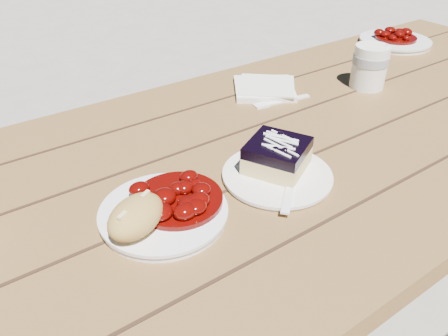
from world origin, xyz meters
TOP-DOWN VIEW (x-y plane):
  - picnic_table at (0.00, -0.00)m, footprint 2.00×1.55m
  - main_plate at (-0.39, -0.08)m, footprint 0.20×0.20m
  - goulash_stew at (-0.36, -0.08)m, footprint 0.15×0.15m
  - bread_roll at (-0.45, -0.10)m, footprint 0.12×0.11m
  - dessert_plate at (-0.17, -0.10)m, footprint 0.20×0.20m
  - blueberry_cake at (-0.16, -0.09)m, footprint 0.14×0.14m
  - fork_dessert at (-0.19, -0.16)m, footprint 0.14×0.12m
  - coffee_cup at (0.30, 0.08)m, footprint 0.09×0.09m
  - napkin_stack at (0.06, 0.22)m, footprint 0.21×0.21m
  - fork_table at (0.07, 0.14)m, footprint 0.16×0.05m
  - second_plate at (0.66, 0.27)m, footprint 0.22×0.22m
  - second_stew at (0.66, 0.27)m, footprint 0.13×0.13m

SIDE VIEW (x-z plane):
  - picnic_table at x=0.00m, z-range 0.21..0.96m
  - fork_table at x=0.07m, z-range 0.75..0.75m
  - dessert_plate at x=-0.17m, z-range 0.75..0.76m
  - napkin_stack at x=0.06m, z-range 0.75..0.76m
  - main_plate at x=-0.39m, z-range 0.75..0.77m
  - second_plate at x=0.66m, z-range 0.75..0.77m
  - fork_dessert at x=-0.19m, z-range 0.76..0.76m
  - goulash_stew at x=-0.36m, z-range 0.77..0.81m
  - second_stew at x=0.66m, z-range 0.77..0.81m
  - blueberry_cake at x=-0.16m, z-range 0.76..0.82m
  - bread_roll at x=-0.45m, z-range 0.77..0.82m
  - coffee_cup at x=0.30m, z-range 0.75..0.86m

